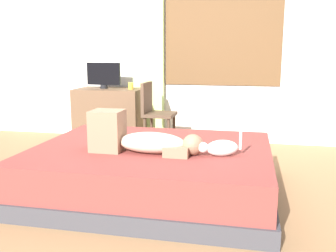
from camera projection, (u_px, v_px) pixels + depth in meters
The scene contains 10 objects.
ground_plane at pixel (151, 195), 3.33m from camera, with size 16.00×16.00×0.00m, color olive.
back_wall_with_window at pixel (192, 36), 5.19m from camera, with size 6.40×0.14×2.90m.
bed at pixel (152, 170), 3.36m from camera, with size 2.09×1.69×0.42m.
person_lying at pixel (140, 139), 3.12m from camera, with size 0.94×0.28×0.34m.
cat at pixel (220, 148), 3.01m from camera, with size 0.34×0.19×0.21m.
desk at pixel (110, 115), 5.24m from camera, with size 0.90×0.56×0.74m.
tv_monitor at pixel (104, 75), 5.15m from camera, with size 0.48×0.10×0.35m.
cup at pixel (131, 86), 5.06m from camera, with size 0.07×0.07×0.09m, color gold.
chair_by_desk at pixel (154, 110), 4.77m from camera, with size 0.39×0.39×0.86m.
curtain_left at pixel (148, 54), 5.25m from camera, with size 0.44×0.06×2.41m, color #ADCC75.
Camera 1 is at (0.81, -3.05, 1.24)m, focal length 40.56 mm.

